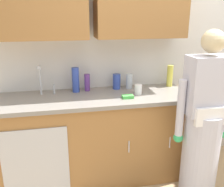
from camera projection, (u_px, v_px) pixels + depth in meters
kitchen_wall_with_uppers at (128, 38)px, 2.77m from camera, size 4.80×0.44×2.70m
counter_cabinet at (95, 139)px, 2.73m from camera, size 1.90×0.62×0.90m
countertop at (95, 97)px, 2.59m from camera, size 1.96×0.66×0.04m
sink at (45, 100)px, 2.50m from camera, size 0.50×0.36×0.35m
person_at_sink at (203, 132)px, 2.35m from camera, size 0.55×0.34×1.62m
bottle_soap at (129, 81)px, 2.81m from camera, size 0.07×0.07×0.16m
bottle_cleaner_spray at (117, 81)px, 2.79m from camera, size 0.08×0.08×0.17m
bottle_dish_liquid at (87, 82)px, 2.72m from camera, size 0.06×0.06×0.18m
bottle_water_short at (170, 76)px, 2.88m from camera, size 0.07×0.07×0.24m
bottle_water_tall at (76, 80)px, 2.67m from camera, size 0.07×0.07×0.26m
cup_by_sink at (138, 89)px, 2.61m from camera, size 0.08×0.08×0.10m
sponge at (128, 97)px, 2.50m from camera, size 0.11×0.07×0.03m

